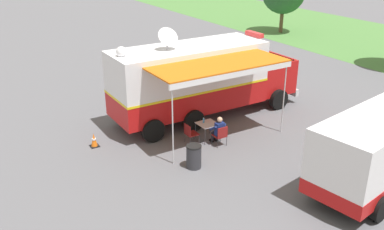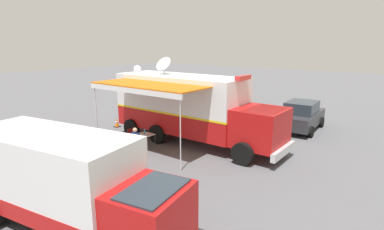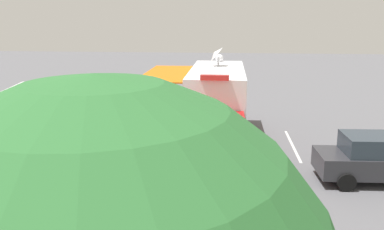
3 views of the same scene
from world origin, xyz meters
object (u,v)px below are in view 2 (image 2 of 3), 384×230
(folding_chair_beside_table, at_px, (133,135))
(folding_chair_at_table, at_px, (134,143))
(seated_responder, at_px, (137,139))
(traffic_cone, at_px, (117,123))
(trash_bin, at_px, (93,142))
(car_behind_truck, at_px, (302,116))
(water_bottle, at_px, (145,131))
(folding_table, at_px, (144,136))
(command_truck, at_px, (191,106))
(support_truck, at_px, (65,181))

(folding_chair_beside_table, bearing_deg, folding_chair_at_table, 49.74)
(seated_responder, relative_size, traffic_cone, 2.16)
(trash_bin, relative_size, car_behind_truck, 0.21)
(trash_bin, height_order, traffic_cone, trash_bin)
(water_bottle, bearing_deg, folding_chair_at_table, 13.83)
(water_bottle, bearing_deg, folding_table, 35.17)
(command_truck, relative_size, folding_chair_beside_table, 10.93)
(folding_chair_beside_table, relative_size, seated_responder, 0.70)
(trash_bin, bearing_deg, car_behind_truck, 145.52)
(command_truck, xyz_separation_m, car_behind_truck, (-5.95, 3.89, -1.06))
(traffic_cone, bearing_deg, trash_bin, 36.10)
(water_bottle, height_order, traffic_cone, water_bottle)
(traffic_cone, bearing_deg, support_truck, 43.61)
(folding_chair_at_table, xyz_separation_m, car_behind_truck, (-9.00, 4.95, 0.37))
(folding_table, relative_size, trash_bin, 0.88)
(seated_responder, height_order, trash_bin, seated_responder)
(folding_chair_beside_table, distance_m, car_behind_truck, 10.10)
(water_bottle, distance_m, seated_responder, 0.81)
(folding_table, height_order, water_bottle, water_bottle)
(car_behind_truck, bearing_deg, trash_bin, -34.48)
(folding_chair_at_table, bearing_deg, support_truck, 29.90)
(seated_responder, bearing_deg, water_bottle, -162.98)
(folding_chair_at_table, xyz_separation_m, seated_responder, (-0.19, -0.00, 0.14))
(folding_chair_beside_table, bearing_deg, water_bottle, 98.82)
(folding_chair_beside_table, distance_m, support_truck, 7.30)
(car_behind_truck, bearing_deg, folding_chair_at_table, -28.85)
(trash_bin, xyz_separation_m, traffic_cone, (-3.58, -2.61, -0.18))
(folding_table, bearing_deg, water_bottle, -144.83)
(folding_chair_beside_table, bearing_deg, car_behind_truck, 143.99)
(seated_responder, relative_size, trash_bin, 1.37)
(command_truck, height_order, folding_chair_at_table, command_truck)
(command_truck, bearing_deg, traffic_cone, -85.74)
(folding_chair_at_table, relative_size, seated_responder, 0.70)
(car_behind_truck, bearing_deg, support_truck, -7.80)
(water_bottle, relative_size, folding_chair_beside_table, 0.26)
(command_truck, height_order, support_truck, command_truck)
(command_truck, height_order, trash_bin, command_truck)
(command_truck, distance_m, water_bottle, 2.71)
(trash_bin, distance_m, support_truck, 6.56)
(folding_chair_beside_table, bearing_deg, trash_bin, -26.72)
(folding_table, bearing_deg, folding_chair_at_table, 9.24)
(folding_chair_at_table, distance_m, folding_chair_beside_table, 1.28)
(folding_chair_beside_table, height_order, seated_responder, seated_responder)
(car_behind_truck, bearing_deg, command_truck, -33.17)
(folding_chair_beside_table, relative_size, trash_bin, 0.96)
(trash_bin, distance_m, traffic_cone, 4.44)
(folding_table, bearing_deg, seated_responder, 11.91)
(seated_responder, xyz_separation_m, trash_bin, (1.14, -1.87, -0.20))
(seated_responder, relative_size, car_behind_truck, 0.29)
(water_bottle, xyz_separation_m, traffic_cone, (-1.69, -4.25, -0.55))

